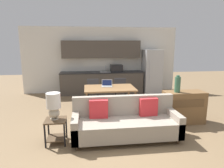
# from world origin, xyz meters

# --- Properties ---
(ground_plane) EXTENTS (20.00, 20.00, 0.00)m
(ground_plane) POSITION_xyz_m (0.00, 0.00, 0.00)
(ground_plane) COLOR #7F6647
(wall_back) EXTENTS (6.40, 0.07, 2.70)m
(wall_back) POSITION_xyz_m (-0.00, 4.63, 1.36)
(wall_back) COLOR silver
(wall_back) RESTS_ON ground_plane
(kitchen_counter) EXTENTS (3.36, 0.65, 2.15)m
(kitchen_counter) POSITION_xyz_m (0.01, 4.33, 0.84)
(kitchen_counter) COLOR #4C443D
(kitchen_counter) RESTS_ON ground_plane
(refrigerator) EXTENTS (0.71, 0.77, 1.79)m
(refrigerator) POSITION_xyz_m (2.08, 4.21, 0.89)
(refrigerator) COLOR #B7BABC
(refrigerator) RESTS_ON ground_plane
(dining_table) EXTENTS (1.48, 0.99, 0.75)m
(dining_table) POSITION_xyz_m (0.04, 1.97, 0.69)
(dining_table) COLOR olive
(dining_table) RESTS_ON ground_plane
(couch) EXTENTS (2.26, 0.80, 0.89)m
(couch) POSITION_xyz_m (0.18, 0.23, 0.35)
(couch) COLOR #3D2D1E
(couch) RESTS_ON ground_plane
(side_table) EXTENTS (0.41, 0.41, 0.51)m
(side_table) POSITION_xyz_m (-1.28, 0.19, 0.34)
(side_table) COLOR brown
(side_table) RESTS_ON ground_plane
(table_lamp) EXTENTS (0.28, 0.28, 0.55)m
(table_lamp) POSITION_xyz_m (-1.30, 0.21, 0.82)
(table_lamp) COLOR #B2A893
(table_lamp) RESTS_ON side_table
(credenza) EXTENTS (1.03, 0.47, 0.83)m
(credenza) POSITION_xyz_m (1.85, 0.90, 0.41)
(credenza) COLOR brown
(credenza) RESTS_ON ground_plane
(vase) EXTENTS (0.14, 0.14, 0.43)m
(vase) POSITION_xyz_m (1.63, 0.87, 1.03)
(vase) COLOR #336047
(vase) RESTS_ON credenza
(dining_chair_far_right) EXTENTS (0.46, 0.46, 0.85)m
(dining_chair_far_right) POSITION_xyz_m (0.52, 2.83, 0.49)
(dining_chair_far_right) COLOR #38383D
(dining_chair_far_right) RESTS_ON ground_plane
(dining_chair_far_left) EXTENTS (0.46, 0.46, 0.85)m
(dining_chair_far_left) POSITION_xyz_m (-0.43, 2.78, 0.49)
(dining_chair_far_left) COLOR #38383D
(dining_chair_far_left) RESTS_ON ground_plane
(laptop) EXTENTS (0.35, 0.29, 0.20)m
(laptop) POSITION_xyz_m (-0.02, 2.14, 0.80)
(laptop) COLOR #B7BABC
(laptop) RESTS_ON dining_table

